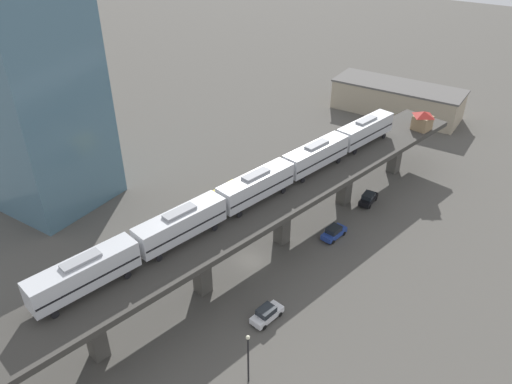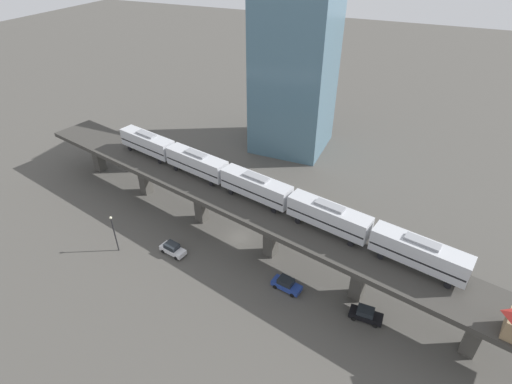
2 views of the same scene
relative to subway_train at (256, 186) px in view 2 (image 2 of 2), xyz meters
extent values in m
plane|color=#4C4944|center=(0.78, -2.81, -10.73)|extent=(400.00, 400.00, 0.00)
cube|color=#393733|center=(0.78, -2.81, -2.94)|extent=(29.06, 91.51, 0.80)
cube|color=#47443F|center=(-7.95, -40.30, -7.04)|extent=(2.16, 2.16, 7.39)
cube|color=#47443F|center=(-4.55, -25.69, -7.04)|extent=(2.16, 2.16, 7.39)
cube|color=#47443F|center=(-1.15, -11.08, -7.04)|extent=(2.16, 2.16, 7.39)
cube|color=#47443F|center=(2.26, 3.53, -7.04)|extent=(2.16, 2.16, 7.39)
cube|color=#47443F|center=(5.66, 18.13, -7.04)|extent=(2.16, 2.16, 7.39)
cube|color=#47443F|center=(9.07, 32.74, -7.04)|extent=(2.16, 2.16, 7.39)
cube|color=silver|center=(-5.72, -24.54, 0.00)|extent=(5.45, 12.32, 3.10)
cube|color=black|center=(-5.72, -24.54, -0.30)|extent=(5.44, 12.10, 0.24)
cube|color=gray|center=(-5.72, -24.54, 1.73)|extent=(2.32, 4.41, 0.36)
cylinder|color=black|center=(-7.83, -28.36, -2.12)|extent=(0.40, 0.87, 0.84)
cylinder|color=black|center=(-5.51, -28.90, -2.12)|extent=(0.40, 0.87, 0.84)
cylinder|color=black|center=(-5.93, -20.18, -2.12)|extent=(0.40, 0.87, 0.84)
cylinder|color=black|center=(-3.61, -20.72, -2.12)|extent=(0.40, 0.87, 0.84)
cube|color=silver|center=(-2.86, -12.27, 0.00)|extent=(5.45, 12.32, 3.10)
cube|color=black|center=(-2.86, -12.27, -0.30)|extent=(5.44, 12.10, 0.24)
cube|color=gray|center=(-2.86, -12.27, 1.73)|extent=(2.32, 4.41, 0.36)
cylinder|color=black|center=(-4.97, -16.09, -2.12)|extent=(0.40, 0.87, 0.84)
cylinder|color=black|center=(-2.65, -16.63, -2.12)|extent=(0.40, 0.87, 0.84)
cylinder|color=black|center=(-3.07, -7.91, -2.12)|extent=(0.40, 0.87, 0.84)
cylinder|color=black|center=(-0.75, -8.45, -2.12)|extent=(0.40, 0.87, 0.84)
cube|color=silver|center=(0.00, 0.00, 0.00)|extent=(5.45, 12.32, 3.10)
cube|color=black|center=(0.00, 0.00, -0.30)|extent=(5.44, 12.10, 0.24)
cube|color=gray|center=(0.00, 0.00, 1.73)|extent=(2.32, 4.41, 0.36)
cylinder|color=black|center=(-2.11, -3.82, -2.12)|extent=(0.40, 0.87, 0.84)
cylinder|color=black|center=(0.21, -4.36, -2.12)|extent=(0.40, 0.87, 0.84)
cylinder|color=black|center=(-0.21, 4.36, -2.12)|extent=(0.40, 0.87, 0.84)
cylinder|color=black|center=(2.11, 3.82, -2.12)|extent=(0.40, 0.87, 0.84)
cube|color=silver|center=(2.86, 12.27, 0.00)|extent=(5.45, 12.32, 3.10)
cube|color=black|center=(2.86, 12.27, -0.30)|extent=(5.44, 12.10, 0.24)
cube|color=gray|center=(2.86, 12.27, 1.73)|extent=(2.32, 4.41, 0.36)
cylinder|color=black|center=(0.75, 8.45, -2.12)|extent=(0.40, 0.87, 0.84)
cylinder|color=black|center=(3.07, 7.91, -2.12)|extent=(0.40, 0.87, 0.84)
cylinder|color=black|center=(2.65, 16.63, -2.12)|extent=(0.40, 0.87, 0.84)
cylinder|color=black|center=(4.97, 16.09, -2.12)|extent=(0.40, 0.87, 0.84)
cube|color=silver|center=(5.72, 24.54, 0.00)|extent=(5.45, 12.32, 3.10)
cube|color=black|center=(5.72, 24.54, -0.30)|extent=(5.44, 12.10, 0.24)
cube|color=gray|center=(5.72, 24.54, 1.73)|extent=(2.32, 4.41, 0.36)
cylinder|color=black|center=(3.61, 20.72, -2.12)|extent=(0.40, 0.87, 0.84)
cylinder|color=black|center=(5.93, 20.18, -2.12)|extent=(0.40, 0.87, 0.84)
cylinder|color=black|center=(5.51, 28.90, -2.12)|extent=(0.40, 0.87, 0.84)
cylinder|color=black|center=(7.83, 28.36, -2.12)|extent=(0.40, 0.87, 0.84)
cube|color=#233D93|center=(8.41, 8.52, -10.00)|extent=(2.57, 4.65, 0.80)
cube|color=#1E2328|center=(8.39, 8.37, -9.22)|extent=(2.01, 2.46, 0.76)
cylinder|color=black|center=(7.31, 7.27, -10.40)|extent=(0.36, 0.69, 0.66)
cylinder|color=black|center=(8.99, 6.96, -10.40)|extent=(0.36, 0.69, 0.66)
cylinder|color=black|center=(7.83, 10.08, -10.40)|extent=(0.36, 0.69, 0.66)
cylinder|color=black|center=(9.52, 9.77, -10.40)|extent=(0.36, 0.69, 0.66)
cube|color=black|center=(9.24, 20.15, -10.00)|extent=(1.80, 4.40, 0.80)
cube|color=#1E2328|center=(9.24, 20.00, -9.22)|extent=(1.64, 2.20, 0.76)
cylinder|color=black|center=(8.38, 18.72, -10.40)|extent=(0.24, 0.66, 0.66)
cylinder|color=black|center=(10.09, 18.72, -10.40)|extent=(0.24, 0.66, 0.66)
cylinder|color=black|center=(8.38, 21.58, -10.40)|extent=(0.24, 0.66, 0.66)
cylinder|color=black|center=(10.09, 21.58, -10.40)|extent=(0.24, 0.66, 0.66)
cube|color=silver|center=(8.54, -10.96, -10.00)|extent=(2.58, 4.66, 0.80)
cube|color=#1E2328|center=(8.51, -11.11, -9.22)|extent=(2.02, 2.47, 0.76)
cylinder|color=black|center=(7.43, -12.21, -10.40)|extent=(0.36, 0.69, 0.66)
cylinder|color=black|center=(9.11, -12.52, -10.40)|extent=(0.36, 0.69, 0.66)
cylinder|color=black|center=(7.96, -9.40, -10.40)|extent=(0.36, 0.69, 0.66)
cylinder|color=black|center=(9.64, -9.71, -10.40)|extent=(0.36, 0.69, 0.66)
cube|color=#333338|center=(-10.80, 3.82, -9.08)|extent=(2.45, 2.28, 2.30)
cube|color=gold|center=(-10.31, 7.38, -8.88)|extent=(2.98, 5.46, 2.70)
cylinder|color=black|center=(-11.78, 3.95, -10.23)|extent=(0.48, 1.04, 1.00)
cylinder|color=black|center=(-9.81, 3.68, -10.23)|extent=(0.48, 1.04, 1.00)
cylinder|color=black|center=(-11.12, 9.07, -10.23)|extent=(0.48, 1.04, 1.00)
cylinder|color=black|center=(-9.07, 8.79, -10.23)|extent=(0.48, 1.04, 1.00)
cylinder|color=black|center=(11.49, -19.60, -7.48)|extent=(0.20, 0.20, 6.50)
sphere|color=beige|center=(11.49, -19.60, -4.01)|extent=(0.44, 0.44, 0.44)
cube|color=slate|center=(-35.64, -6.19, 7.27)|extent=(16.00, 16.00, 36.00)
camera|label=1|loc=(30.67, -48.31, 34.78)|focal=35.00mm
camera|label=2|loc=(47.52, 20.61, 33.73)|focal=28.00mm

